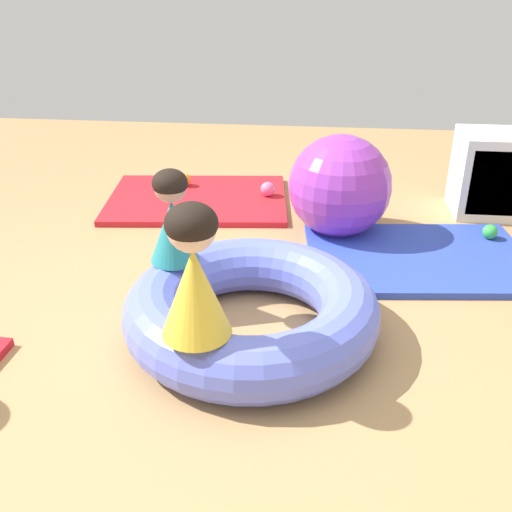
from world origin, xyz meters
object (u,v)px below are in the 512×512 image
(storage_cube, at_px, (490,175))
(play_ball_pink, at_px, (268,189))
(child_in_yellow, at_px, (194,273))
(exercise_ball_large, at_px, (340,186))
(play_ball_teal, at_px, (337,226))
(play_ball_orange, at_px, (185,180))
(play_ball_green, at_px, (490,232))
(child_in_teal, at_px, (172,217))
(inflatable_cushion, at_px, (251,310))

(storage_cube, bearing_deg, play_ball_pink, 177.72)
(child_in_yellow, xyz_separation_m, play_ball_pink, (0.09, 2.13, -0.45))
(play_ball_pink, height_order, exercise_ball_large, exercise_ball_large)
(play_ball_teal, relative_size, storage_cube, 0.12)
(play_ball_orange, xyz_separation_m, storage_cube, (2.16, -0.21, 0.19))
(play_ball_green, bearing_deg, child_in_yellow, -134.46)
(child_in_teal, relative_size, play_ball_orange, 4.79)
(play_ball_green, relative_size, exercise_ball_large, 0.14)
(play_ball_orange, bearing_deg, exercise_ball_large, -30.03)
(inflatable_cushion, bearing_deg, play_ball_teal, 70.05)
(inflatable_cushion, height_order, play_ball_teal, inflatable_cushion)
(child_in_yellow, bearing_deg, play_ball_green, -40.37)
(child_in_teal, xyz_separation_m, exercise_ball_large, (0.81, 1.01, -0.18))
(play_ball_teal, bearing_deg, play_ball_orange, 147.88)
(child_in_yellow, xyz_separation_m, storage_cube, (1.61, 2.07, -0.26))
(play_ball_pink, xyz_separation_m, exercise_ball_large, (0.50, -0.51, 0.23))
(inflatable_cushion, bearing_deg, child_in_yellow, -112.34)
(child_in_yellow, bearing_deg, play_ball_teal, -16.50)
(inflatable_cushion, xyz_separation_m, storage_cube, (1.44, 1.66, 0.14))
(exercise_ball_large, bearing_deg, child_in_teal, -128.80)
(inflatable_cushion, bearing_deg, child_in_teal, 153.84)
(play_ball_green, distance_m, play_ball_teal, 0.93)
(child_in_teal, bearing_deg, play_ball_green, -27.21)
(exercise_ball_large, bearing_deg, play_ball_orange, 149.97)
(child_in_yellow, distance_m, exercise_ball_large, 1.73)
(play_ball_orange, bearing_deg, child_in_yellow, -76.29)
(child_in_teal, distance_m, play_ball_green, 2.03)
(play_ball_green, xyz_separation_m, storage_cube, (0.09, 0.52, 0.19))
(play_ball_pink, relative_size, play_ball_orange, 1.10)
(play_ball_teal, bearing_deg, child_in_yellow, -110.58)
(child_in_teal, relative_size, exercise_ball_large, 0.72)
(play_ball_pink, height_order, play_ball_teal, play_ball_pink)
(play_ball_green, relative_size, play_ball_teal, 1.32)
(child_in_yellow, relative_size, play_ball_green, 5.96)
(play_ball_orange, relative_size, exercise_ball_large, 0.15)
(inflatable_cushion, distance_m, play_ball_pink, 1.72)
(play_ball_pink, distance_m, play_ball_orange, 0.66)
(child_in_yellow, distance_m, play_ball_orange, 2.39)
(play_ball_teal, xyz_separation_m, exercise_ball_large, (0.00, 0.06, 0.25))
(play_ball_pink, height_order, play_ball_orange, play_ball_pink)
(child_in_yellow, height_order, storage_cube, child_in_yellow)
(child_in_teal, distance_m, play_ball_teal, 1.33)
(child_in_teal, bearing_deg, play_ball_orange, 45.43)
(play_ball_orange, distance_m, storage_cube, 2.18)
(child_in_yellow, height_order, play_ball_green, child_in_yellow)
(inflatable_cushion, distance_m, child_in_yellow, 0.60)
(child_in_yellow, xyz_separation_m, play_ball_green, (1.52, 1.55, -0.46))
(play_ball_green, height_order, storage_cube, storage_cube)
(play_ball_teal, bearing_deg, inflatable_cushion, -109.95)
(exercise_ball_large, bearing_deg, play_ball_teal, -90.14)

